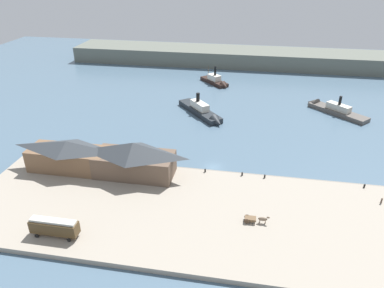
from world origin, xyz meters
TOP-DOWN VIEW (x-y plane):
  - ground_plane at (0.00, 0.00)m, footprint 320.00×320.00m
  - quay_promenade at (0.00, -22.00)m, footprint 110.00×36.00m
  - seawall_edge at (0.00, -3.60)m, footprint 110.00×0.80m
  - ferry_shed_central_terminal at (-37.91, -9.58)m, footprint 21.68×8.47m
  - ferry_shed_west_terminal at (-19.73, -9.20)m, footprint 20.93×9.71m
  - street_tram at (-28.48, -34.77)m, footprint 10.06×2.67m
  - horse_cart at (11.95, -23.33)m, footprint 5.41×1.64m
  - pedestrian_walking_east at (40.85, -11.30)m, footprint 0.38×0.38m
  - mooring_post_east at (38.57, -5.10)m, footprint 0.44×0.44m
  - mooring_post_west at (8.20, -4.94)m, footprint 0.44×0.44m
  - mooring_post_center_east at (14.04, -5.06)m, footprint 0.44×0.44m
  - mooring_post_center_west at (-1.64, -4.96)m, footprint 0.44×0.44m
  - ferry_departing_north at (38.85, 48.28)m, footprint 21.73×20.67m
  - ferry_approaching_east at (-7.67, 73.08)m, footprint 15.15×15.86m
  - ferry_outer_harbor at (-8.14, 35.44)m, footprint 20.36×23.10m
  - far_headland at (0.00, 110.00)m, footprint 180.00×24.00m

SIDE VIEW (x-z plane):
  - ground_plane at x=0.00m, z-range 0.00..0.00m
  - seawall_edge at x=0.00m, z-range 0.00..1.00m
  - quay_promenade at x=0.00m, z-range 0.00..1.20m
  - ferry_departing_north at x=38.85m, z-range -3.15..5.50m
  - ferry_approaching_east at x=-7.67m, z-range -3.36..6.13m
  - ferry_outer_harbor at x=-8.14m, z-range -3.06..5.94m
  - mooring_post_east at x=38.57m, z-range 1.20..2.10m
  - mooring_post_west at x=8.20m, z-range 1.20..2.10m
  - mooring_post_center_east at x=14.04m, z-range 1.20..2.10m
  - mooring_post_center_west at x=-1.64m, z-range 1.20..2.10m
  - pedestrian_walking_east at x=40.85m, z-range 1.13..2.66m
  - horse_cart at x=11.95m, z-range 1.19..3.06m
  - street_tram at x=-28.48m, z-range 1.56..5.63m
  - far_headland at x=0.00m, z-range 0.00..8.00m
  - ferry_shed_central_terminal at x=-37.91m, z-range 1.26..9.60m
  - ferry_shed_west_terminal at x=-19.73m, z-range 1.27..10.63m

